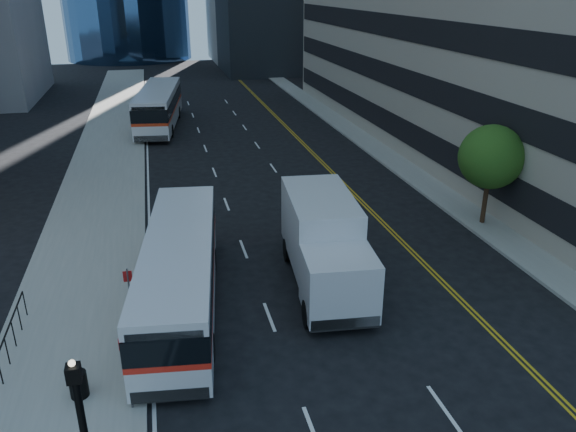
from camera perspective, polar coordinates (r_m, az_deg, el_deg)
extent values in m
plane|color=black|center=(20.68, 9.01, -11.79)|extent=(160.00, 160.00, 0.00)
cube|color=gray|center=(42.39, -17.75, 5.70)|extent=(5.00, 90.00, 0.15)
cube|color=gray|center=(45.18, 7.84, 7.56)|extent=(2.00, 90.00, 0.15)
cylinder|color=#332114|center=(30.36, 19.36, 1.34)|extent=(0.24, 0.24, 2.20)
sphere|color=#1E4C15|center=(29.64, 19.95, 5.67)|extent=(3.20, 3.20, 3.20)
cube|color=black|center=(12.11, -20.96, -14.70)|extent=(0.28, 0.28, 0.36)
cube|color=silver|center=(21.88, -10.74, -7.22)|extent=(3.84, 11.57, 1.04)
cube|color=red|center=(21.59, -10.86, -5.80)|extent=(3.87, 11.60, 0.21)
cube|color=black|center=(21.35, -10.96, -4.57)|extent=(3.87, 11.60, 0.85)
cube|color=silver|center=(21.04, -11.10, -2.85)|extent=(3.84, 11.57, 0.47)
cylinder|color=black|center=(19.36, -14.67, -13.27)|extent=(0.40, 0.97, 0.95)
cylinder|color=black|center=(19.14, -7.91, -13.13)|extent=(0.40, 0.97, 0.95)
cylinder|color=black|center=(24.84, -12.80, -4.61)|extent=(0.40, 0.97, 0.95)
cylinder|color=black|center=(24.66, -7.66, -4.42)|extent=(0.40, 0.97, 0.95)
cube|color=white|center=(50.73, -12.89, 9.88)|extent=(4.48, 13.08, 1.18)
cube|color=red|center=(50.58, -12.96, 10.65)|extent=(4.50, 13.10, 0.24)
cube|color=black|center=(50.47, -13.02, 11.30)|extent=(4.50, 13.10, 0.96)
cube|color=white|center=(50.33, -13.10, 12.20)|extent=(4.48, 13.08, 0.53)
cylinder|color=black|center=(47.29, -14.89, 8.27)|extent=(0.46, 1.10, 1.07)
cylinder|color=black|center=(46.95, -11.81, 8.45)|extent=(0.46, 1.10, 1.07)
cylinder|color=black|center=(54.30, -13.80, 10.15)|extent=(0.46, 1.10, 1.07)
cylinder|color=black|center=(54.00, -11.10, 10.31)|extent=(0.46, 1.10, 1.07)
cube|color=silver|center=(20.46, 5.22, -6.86)|extent=(2.79, 2.59, 2.25)
cube|color=black|center=(19.39, 5.93, -7.21)|extent=(2.37, 0.29, 1.18)
cube|color=silver|center=(23.46, 3.24, -1.04)|extent=(3.05, 5.37, 2.79)
cube|color=black|center=(23.13, 3.72, -5.86)|extent=(2.64, 7.23, 0.27)
cylinder|color=black|center=(20.61, 2.04, -9.91)|extent=(0.40, 1.05, 1.03)
cylinder|color=black|center=(21.09, 8.38, -9.34)|extent=(0.40, 1.05, 1.03)
cylinder|color=black|center=(25.24, -0.05, -3.44)|extent=(0.40, 1.05, 1.03)
cylinder|color=black|center=(25.63, 5.13, -3.11)|extent=(0.40, 1.05, 1.03)
cylinder|color=black|center=(18.47, -20.52, -15.72)|extent=(0.69, 0.69, 0.82)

